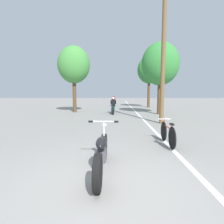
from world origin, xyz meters
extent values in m
plane|color=gray|center=(0.00, 0.00, 0.00)|extent=(120.00, 120.00, 0.00)
cube|color=white|center=(1.90, 12.54, 0.00)|extent=(0.14, 48.00, 0.01)
cylinder|color=brown|center=(2.71, 6.85, 3.75)|extent=(0.24, 0.24, 7.49)
cylinder|color=#513A23|center=(3.63, 11.34, 1.57)|extent=(0.32, 0.32, 3.13)
ellipsoid|color=#337F38|center=(3.63, 11.34, 4.08)|extent=(2.99, 2.69, 3.44)
cylinder|color=#513A23|center=(4.00, 18.36, 1.81)|extent=(0.32, 0.32, 3.62)
ellipsoid|color=#337F38|center=(4.00, 18.36, 4.52)|extent=(2.82, 2.54, 3.25)
cylinder|color=#513A23|center=(-3.70, 12.66, 1.67)|extent=(0.32, 0.32, 3.35)
ellipsoid|color=#42893D|center=(-3.70, 12.66, 4.25)|extent=(2.86, 2.58, 3.29)
cylinder|color=black|center=(-0.15, 1.28, 0.34)|extent=(0.12, 0.68, 0.68)
cylinder|color=black|center=(-0.15, -0.21, 0.34)|extent=(0.12, 0.68, 0.68)
ellipsoid|color=black|center=(-0.15, 0.54, 0.66)|extent=(0.24, 0.67, 0.22)
cube|color=#4C4C51|center=(-0.15, 0.54, 0.39)|extent=(0.20, 0.36, 0.24)
cylinder|color=silver|center=(-0.15, 1.19, 0.69)|extent=(0.06, 0.23, 0.71)
cylinder|color=silver|center=(-0.15, 1.10, 1.03)|extent=(0.63, 0.04, 0.04)
cylinder|color=black|center=(-0.46, 1.10, 1.03)|extent=(0.11, 0.05, 0.05)
cylinder|color=black|center=(0.17, 1.10, 1.03)|extent=(0.11, 0.05, 0.05)
sphere|color=silver|center=(-0.15, 1.19, 0.95)|extent=(0.17, 0.17, 0.17)
cylinder|color=black|center=(-0.16, 12.44, 0.29)|extent=(0.12, 0.59, 0.59)
cylinder|color=black|center=(-0.16, 10.91, 0.29)|extent=(0.12, 0.59, 0.59)
cube|color=#0C4723|center=(-0.16, 11.67, 0.47)|extent=(0.20, 0.98, 0.28)
cylinder|color=silver|center=(-0.16, 12.34, 0.94)|extent=(0.50, 0.03, 0.03)
cylinder|color=slate|center=(-0.29, 11.62, 0.31)|extent=(0.11, 0.11, 0.61)
cylinder|color=slate|center=(-0.03, 11.62, 0.31)|extent=(0.11, 0.11, 0.61)
cube|color=black|center=(-0.16, 11.65, 0.90)|extent=(0.34, 0.28, 0.60)
cylinder|color=black|center=(-0.36, 11.81, 0.96)|extent=(0.08, 0.47, 0.36)
cylinder|color=black|center=(0.04, 11.81, 0.96)|extent=(0.08, 0.47, 0.36)
sphere|color=white|center=(-0.16, 11.69, 1.29)|extent=(0.21, 0.21, 0.21)
cylinder|color=black|center=(-0.32, 21.40, 0.30)|extent=(0.12, 0.60, 0.60)
cylinder|color=black|center=(-0.32, 19.86, 0.30)|extent=(0.12, 0.60, 0.60)
cube|color=#0C4723|center=(-0.32, 20.63, 0.48)|extent=(0.20, 0.98, 0.28)
cylinder|color=silver|center=(-0.32, 21.30, 0.95)|extent=(0.50, 0.03, 0.03)
cylinder|color=slate|center=(-0.45, 20.58, 0.31)|extent=(0.11, 0.11, 0.62)
cylinder|color=slate|center=(-0.19, 20.58, 0.31)|extent=(0.11, 0.11, 0.62)
cube|color=red|center=(-0.32, 20.61, 0.88)|extent=(0.34, 0.27, 0.54)
cylinder|color=red|center=(-0.52, 20.77, 0.93)|extent=(0.08, 0.42, 0.33)
cylinder|color=red|center=(-0.12, 20.77, 0.93)|extent=(0.08, 0.42, 0.33)
sphere|color=#B21919|center=(-0.32, 20.65, 1.26)|extent=(0.25, 0.25, 0.25)
cylinder|color=black|center=(1.88, 3.19, 0.35)|extent=(0.04, 0.70, 0.70)
cylinder|color=black|center=(1.88, 2.19, 0.35)|extent=(0.04, 0.70, 0.70)
cylinder|color=#B21E1E|center=(1.88, 2.69, 0.59)|extent=(0.04, 0.80, 0.04)
cylinder|color=#B21E1E|center=(1.88, 2.27, 0.56)|extent=(0.03, 0.03, 0.42)
cube|color=black|center=(1.88, 2.27, 0.77)|extent=(0.10, 0.20, 0.05)
cylinder|color=#B21E1E|center=(1.88, 3.14, 0.58)|extent=(0.03, 0.03, 0.45)
cylinder|color=silver|center=(1.88, 3.14, 0.80)|extent=(0.44, 0.03, 0.03)
camera|label=1|loc=(0.19, -3.12, 1.73)|focal=28.00mm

